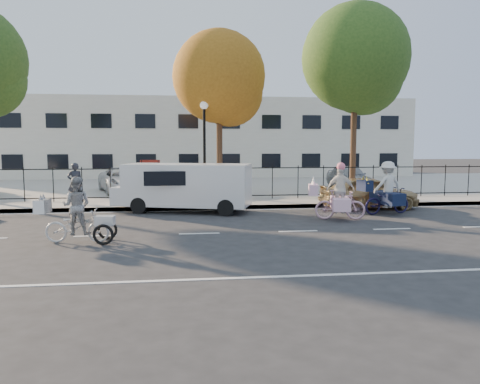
{
  "coord_description": "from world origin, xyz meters",
  "views": [
    {
      "loc": [
        -0.48,
        -13.68,
        2.68
      ],
      "look_at": [
        1.37,
        1.2,
        1.1
      ],
      "focal_mm": 35.0,
      "sensor_mm": 36.0,
      "label": 1
    }
  ],
  "objects": [
    {
      "name": "curb",
      "position": [
        0.0,
        5.05,
        0.07
      ],
      "size": [
        60.0,
        0.1,
        0.15
      ],
      "primitive_type": "cube",
      "color": "#A8A399",
      "rests_on": "ground"
    },
    {
      "name": "lot_car_c",
      "position": [
        0.52,
        9.92,
        0.86
      ],
      "size": [
        2.87,
        4.58,
        1.42
      ],
      "primitive_type": "imported",
      "rotation": [
        0.0,
        0.0,
        0.34
      ],
      "color": "#505558",
      "rests_on": "parking_lot"
    },
    {
      "name": "white_van",
      "position": [
        -0.38,
        4.5,
        1.03
      ],
      "size": [
        5.64,
        3.11,
        1.87
      ],
      "rotation": [
        0.0,
        0.0,
        -0.3
      ],
      "color": "white",
      "rests_on": "ground"
    },
    {
      "name": "gold_sedan",
      "position": [
        7.05,
        4.44,
        0.67
      ],
      "size": [
        3.95,
        1.64,
        1.34
      ],
      "primitive_type": "imported",
      "rotation": [
        0.0,
        0.0,
        1.55
      ],
      "color": "tan",
      "rests_on": "ground"
    },
    {
      "name": "parking_lot",
      "position": [
        0.0,
        15.0,
        0.07
      ],
      "size": [
        60.0,
        15.6,
        0.15
      ],
      "primitive_type": "cube",
      "color": "#A8A399",
      "rests_on": "ground"
    },
    {
      "name": "iron_fence",
      "position": [
        0.0,
        7.2,
        0.9
      ],
      "size": [
        58.0,
        0.06,
        1.5
      ],
      "primitive_type": null,
      "color": "black",
      "rests_on": "sidewalk"
    },
    {
      "name": "tree_east",
      "position": [
        7.7,
        7.7,
        6.38
      ],
      "size": [
        4.97,
        4.97,
        9.11
      ],
      "color": "#442D1D",
      "rests_on": "ground"
    },
    {
      "name": "lot_car_d",
      "position": [
        8.69,
        11.17,
        0.81
      ],
      "size": [
        1.66,
        3.93,
        1.33
      ],
      "primitive_type": "imported",
      "rotation": [
        0.0,
        0.0,
        0.03
      ],
      "color": "#96999D",
      "rests_on": "parking_lot"
    },
    {
      "name": "ground",
      "position": [
        0.0,
        0.0,
        0.0
      ],
      "size": [
        120.0,
        120.0,
        0.0
      ],
      "primitive_type": "plane",
      "color": "#333334"
    },
    {
      "name": "street_sign",
      "position": [
        -1.85,
        6.8,
        1.42
      ],
      "size": [
        0.85,
        0.06,
        1.8
      ],
      "color": "black",
      "rests_on": "sidewalk"
    },
    {
      "name": "lot_car_b",
      "position": [
        -3.46,
        10.81,
        0.79
      ],
      "size": [
        3.32,
        4.98,
        1.27
      ],
      "primitive_type": "imported",
      "rotation": [
        0.0,
        0.0,
        0.29
      ],
      "color": "silver",
      "rests_on": "parking_lot"
    },
    {
      "name": "pedestrian",
      "position": [
        -4.95,
        6.6,
        1.0
      ],
      "size": [
        0.71,
        0.57,
        1.7
      ],
      "primitive_type": "imported",
      "rotation": [
        0.0,
        0.0,
        3.44
      ],
      "color": "black",
      "rests_on": "sidewalk"
    },
    {
      "name": "road_markings",
      "position": [
        0.0,
        0.0,
        0.01
      ],
      "size": [
        60.0,
        9.52,
        0.01
      ],
      "primitive_type": null,
      "color": "silver",
      "rests_on": "ground"
    },
    {
      "name": "sidewalk",
      "position": [
        0.0,
        6.1,
        0.07
      ],
      "size": [
        60.0,
        2.2,
        0.15
      ],
      "primitive_type": "cube",
      "color": "#A8A399",
      "rests_on": "ground"
    },
    {
      "name": "tree_mid",
      "position": [
        1.41,
        8.26,
        5.5
      ],
      "size": [
        4.29,
        4.29,
        7.86
      ],
      "color": "#442D1D",
      "rests_on": "ground"
    },
    {
      "name": "unicorn_bike",
      "position": [
        4.96,
        1.95,
        0.74
      ],
      "size": [
        2.04,
        1.45,
        2.01
      ],
      "rotation": [
        0.0,
        0.0,
        1.35
      ],
      "color": "#D7A3B7",
      "rests_on": "ground"
    },
    {
      "name": "building",
      "position": [
        0.0,
        25.0,
        3.0
      ],
      "size": [
        34.0,
        10.0,
        6.0
      ],
      "primitive_type": "cube",
      "color": "silver",
      "rests_on": "ground"
    },
    {
      "name": "zebra_trike",
      "position": [
        -3.3,
        -0.84,
        0.69
      ],
      "size": [
        2.09,
        0.86,
        1.79
      ],
      "rotation": [
        0.0,
        0.0,
        1.48
      ],
      "color": "silver",
      "rests_on": "ground"
    },
    {
      "name": "lamppost",
      "position": [
        0.5,
        6.8,
        3.11
      ],
      "size": [
        0.36,
        0.36,
        4.33
      ],
      "color": "black",
      "rests_on": "sidewalk"
    },
    {
      "name": "bull_bike",
      "position": [
        7.16,
        3.0,
        0.8
      ],
      "size": [
        2.2,
        1.54,
        1.99
      ],
      "rotation": [
        0.0,
        0.0,
        1.78
      ],
      "color": "black",
      "rests_on": "ground"
    }
  ]
}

